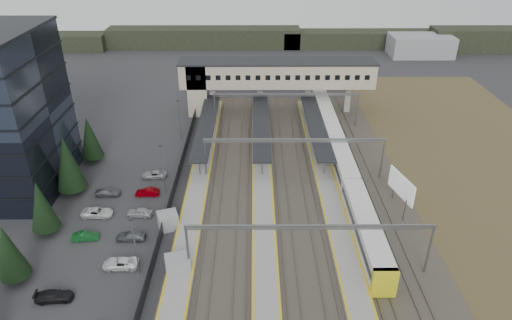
{
  "coord_description": "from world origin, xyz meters",
  "views": [
    {
      "loc": [
        5.72,
        -49.21,
        38.08
      ],
      "look_at": [
        6.0,
        12.95,
        4.0
      ],
      "focal_mm": 32.0,
      "sensor_mm": 36.0,
      "label": 1
    }
  ],
  "objects_px": {
    "relay_cabin_near": "(178,265)",
    "relay_cabin_far": "(168,221)",
    "train": "(340,158)",
    "billboard": "(401,187)",
    "footbridge": "(264,76)"
  },
  "relations": [
    {
      "from": "train",
      "to": "billboard",
      "type": "distance_m",
      "value": 13.86
    },
    {
      "from": "relay_cabin_far",
      "to": "billboard",
      "type": "bearing_deg",
      "value": 7.34
    },
    {
      "from": "footbridge",
      "to": "train",
      "type": "xyz_separation_m",
      "value": [
        12.3,
        -24.69,
        -5.89
      ]
    },
    {
      "from": "footbridge",
      "to": "billboard",
      "type": "bearing_deg",
      "value": -63.02
    },
    {
      "from": "relay_cabin_far",
      "to": "train",
      "type": "xyz_separation_m",
      "value": [
        26.0,
        16.31,
        0.83
      ]
    },
    {
      "from": "relay_cabin_far",
      "to": "footbridge",
      "type": "relative_size",
      "value": 0.08
    },
    {
      "from": "relay_cabin_near",
      "to": "train",
      "type": "height_order",
      "value": "train"
    },
    {
      "from": "relay_cabin_near",
      "to": "billboard",
      "type": "bearing_deg",
      "value": 23.44
    },
    {
      "from": "billboard",
      "to": "train",
      "type": "bearing_deg",
      "value": 117.99
    },
    {
      "from": "relay_cabin_near",
      "to": "train",
      "type": "distance_m",
      "value": 34.29
    },
    {
      "from": "relay_cabin_near",
      "to": "relay_cabin_far",
      "type": "xyz_separation_m",
      "value": [
        -2.61,
        8.75,
        0.0
      ]
    },
    {
      "from": "relay_cabin_far",
      "to": "train",
      "type": "relative_size",
      "value": 0.05
    },
    {
      "from": "relay_cabin_far",
      "to": "train",
      "type": "bearing_deg",
      "value": 32.11
    },
    {
      "from": "relay_cabin_far",
      "to": "billboard",
      "type": "height_order",
      "value": "billboard"
    },
    {
      "from": "footbridge",
      "to": "train",
      "type": "distance_m",
      "value": 28.2
    }
  ]
}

